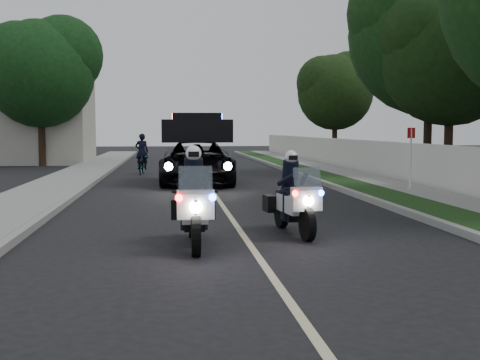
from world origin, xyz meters
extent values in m
plane|color=black|center=(0.00, 0.00, 0.00)|extent=(120.00, 120.00, 0.00)
cube|color=gray|center=(4.10, 10.00, 0.07)|extent=(0.20, 60.00, 0.15)
cube|color=#193814|center=(4.80, 10.00, 0.08)|extent=(1.20, 60.00, 0.16)
cube|color=gray|center=(6.10, 10.00, 0.08)|extent=(1.40, 60.00, 0.16)
cube|color=beige|center=(7.10, 10.00, 0.75)|extent=(0.22, 60.00, 1.50)
cube|color=gray|center=(-4.10, 10.00, 0.07)|extent=(0.20, 60.00, 0.15)
cube|color=gray|center=(-5.20, 10.00, 0.08)|extent=(2.00, 60.00, 0.16)
cube|color=#A8A396|center=(-10.00, 26.00, 3.50)|extent=(8.00, 6.00, 7.00)
cube|color=#BFB78C|center=(0.00, 10.00, 0.00)|extent=(0.12, 50.00, 0.01)
imported|color=black|center=(-0.35, 11.31, 0.00)|extent=(2.80, 5.70, 2.73)
imported|color=black|center=(-2.57, 16.39, 0.00)|extent=(0.64, 1.59, 0.82)
imported|color=black|center=(-2.57, 16.39, 0.00)|extent=(0.60, 0.43, 1.59)
camera|label=1|loc=(-1.37, -11.13, 2.00)|focal=46.13mm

